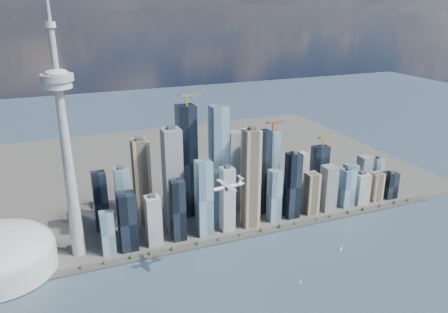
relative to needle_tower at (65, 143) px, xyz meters
name	(u,v)px	position (x,y,z in m)	size (l,w,h in m)	color
ground	(288,313)	(300.00, -310.00, -235.84)	(4000.00, 4000.00, 0.00)	#334859
seawall	(229,239)	(300.00, -60.00, -233.84)	(1100.00, 22.00, 4.00)	#383838
land	(172,169)	(300.00, 390.00, -234.34)	(1400.00, 900.00, 3.00)	#4C4C47
shoreline_trees	(229,236)	(300.00, -60.00, -227.06)	(960.53, 7.20, 8.80)	#3F2D1E
skyscraper_cluster	(238,182)	(359.61, 26.81, -145.64)	(736.00, 142.00, 288.56)	black
needle_tower	(65,143)	(0.00, 0.00, 0.00)	(56.00, 56.00, 550.50)	gray
airplane	(228,186)	(250.97, -172.25, -58.18)	(67.82, 60.14, 16.53)	silver
sailboat_west	(300,281)	(362.46, -246.43, -232.85)	(6.53, 3.97, 9.32)	white
sailboat_east	(341,249)	(497.73, -183.47, -232.46)	(7.63, 3.09, 10.53)	white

